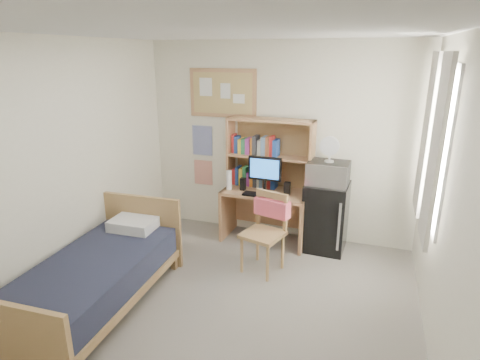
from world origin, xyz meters
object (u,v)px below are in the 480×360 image
(mini_fridge, at_px, (325,216))
(bed, at_px, (96,283))
(speaker_left, at_px, (243,184))
(speaker_right, at_px, (287,189))
(bulletin_board, at_px, (223,93))
(desk, at_px, (265,216))
(microwave, at_px, (328,173))
(desk_chair, at_px, (263,234))
(monitor, at_px, (265,176))
(desk_fan, at_px, (330,150))

(mini_fridge, relative_size, bed, 0.47)
(speaker_left, bearing_deg, speaker_right, 0.00)
(bulletin_board, bearing_deg, desk, -22.18)
(speaker_right, bearing_deg, bulletin_board, 162.72)
(desk, relative_size, microwave, 2.28)
(desk_chair, relative_size, microwave, 1.89)
(desk_chair, bearing_deg, monitor, 120.05)
(desk, bearing_deg, speaker_left, -168.69)
(desk_fan, bearing_deg, desk_chair, -125.06)
(desk, bearing_deg, speaker_right, -11.31)
(bed, height_order, microwave, microwave)
(speaker_right, height_order, microwave, microwave)
(speaker_right, bearing_deg, bed, -125.54)
(desk_fan, bearing_deg, bed, -132.23)
(bulletin_board, relative_size, microwave, 1.91)
(bed, bearing_deg, desk, 56.85)
(mini_fridge, relative_size, microwave, 1.80)
(speaker_right, bearing_deg, desk, 168.69)
(desk_chair, distance_m, desk_fan, 1.30)
(desk_chair, xyz_separation_m, mini_fridge, (0.61, 0.80, -0.02))
(mini_fridge, bearing_deg, speaker_right, -166.45)
(desk, height_order, bed, desk)
(bed, relative_size, monitor, 4.04)
(desk, relative_size, desk_chair, 1.21)
(desk, distance_m, bed, 2.32)
(mini_fridge, height_order, bed, mini_fridge)
(mini_fridge, bearing_deg, speaker_left, -173.67)
(bed, bearing_deg, bulletin_board, 75.53)
(monitor, bearing_deg, desk, 90.00)
(microwave, bearing_deg, speaker_left, -174.72)
(mini_fridge, relative_size, speaker_left, 5.40)
(monitor, bearing_deg, desk_fan, 6.86)
(bed, distance_m, microwave, 2.91)
(bulletin_board, distance_m, desk_fan, 1.63)
(desk_chair, bearing_deg, desk, 118.82)
(desk_chair, distance_m, monitor, 0.88)
(speaker_left, bearing_deg, desk_fan, 4.98)
(bed, bearing_deg, monitor, 56.12)
(bed, height_order, monitor, monitor)
(speaker_left, bearing_deg, desk_chair, -54.21)
(desk_chair, bearing_deg, bed, -123.06)
(mini_fridge, xyz_separation_m, speaker_right, (-0.49, -0.09, 0.35))
(desk_chair, bearing_deg, mini_fridge, 68.63)
(microwave, xyz_separation_m, desk_fan, (0.00, 0.00, 0.29))
(bed, xyz_separation_m, monitor, (1.20, 1.92, 0.68))
(desk, relative_size, speaker_left, 6.86)
(desk_chair, xyz_separation_m, microwave, (0.61, 0.78, 0.56))
(bed, relative_size, desk_fan, 6.53)
(speaker_left, distance_m, desk_fan, 1.21)
(speaker_right, bearing_deg, desk_chair, -96.87)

